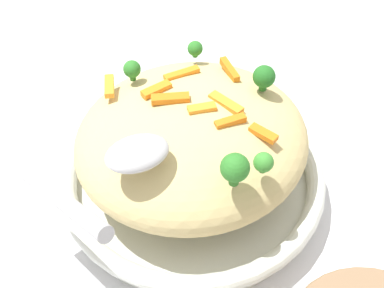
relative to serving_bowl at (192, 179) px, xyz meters
The scene contains 18 objects.
ground_plane 0.02m from the serving_bowl, ahead, with size 2.40×2.40×0.00m, color silver.
serving_bowl is the anchor object (origin of this frame).
pasta_mound 0.06m from the serving_bowl, ahead, with size 0.24×0.22×0.09m, color #D1BA7A.
carrot_piece_0 0.11m from the serving_bowl, 18.06° to the right, with size 0.04×0.01×0.01m, color orange.
carrot_piece_1 0.14m from the serving_bowl, 132.06° to the left, with size 0.03×0.01×0.01m, color orange.
carrot_piece_2 0.13m from the serving_bowl, 31.84° to the left, with size 0.04×0.01×0.01m, color orange.
carrot_piece_3 0.12m from the serving_bowl, 76.12° to the left, with size 0.04×0.01×0.01m, color orange.
carrot_piece_4 0.11m from the serving_bowl, 133.87° to the left, with size 0.04×0.01×0.01m, color orange.
carrot_piece_5 0.11m from the serving_bowl, 54.39° to the right, with size 0.03×0.01×0.01m, color orange.
carrot_piece_6 0.11m from the serving_bowl, 52.75° to the right, with size 0.03×0.01×0.01m, color orange.
carrot_piece_7 0.12m from the serving_bowl, 120.12° to the left, with size 0.03×0.01×0.01m, color orange.
carrot_piece_8 0.12m from the serving_bowl, 50.91° to the right, with size 0.03×0.01×0.01m, color orange.
broccoli_floret_0 0.15m from the serving_bowl, 93.28° to the right, with size 0.02×0.02×0.03m.
broccoli_floret_1 0.14m from the serving_bowl, 115.97° to the left, with size 0.02×0.02×0.02m.
broccoli_floret_2 0.14m from the serving_bowl, 62.61° to the left, with size 0.02×0.02×0.02m.
broccoli_floret_3 0.15m from the serving_bowl, 75.87° to the right, with size 0.02×0.02×0.02m.
broccoli_floret_4 0.14m from the serving_bowl, ahead, with size 0.02×0.02×0.03m.
serving_spoon 0.17m from the serving_bowl, 153.02° to the right, with size 0.14×0.17×0.07m.
Camera 1 is at (-0.15, -0.33, 0.46)m, focal length 48.51 mm.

